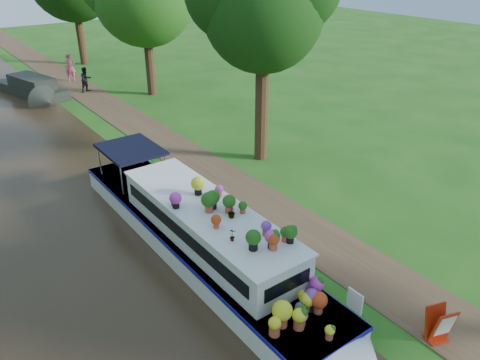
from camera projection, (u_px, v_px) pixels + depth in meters
name	position (u px, v px, depth m)	size (l,w,h in m)	color
ground	(230.00, 210.00, 16.82)	(100.00, 100.00, 0.00)	#1E5114
canal_water	(62.00, 271.00, 13.64)	(10.00, 100.00, 0.02)	black
towpath	(256.00, 200.00, 17.45)	(2.20, 100.00, 0.03)	#4B3523
plant_boat	(208.00, 238.00, 13.71)	(2.29, 13.52, 2.22)	white
tree_near_overhang	(262.00, 1.00, 18.07)	(5.52, 5.28, 8.99)	#321D10
second_boat	(33.00, 88.00, 29.37)	(3.26, 6.88, 1.27)	black
sandwich_board	(440.00, 326.00, 11.10)	(0.61, 0.61, 0.91)	#B0250C
pedestrian_pink	(70.00, 67.00, 32.45)	(0.69, 0.45, 1.89)	#C75274
pedestrian_dark	(86.00, 80.00, 30.07)	(0.77, 0.60, 1.58)	black
verge_plant	(154.00, 162.00, 20.11)	(0.33, 0.29, 0.37)	#216E26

